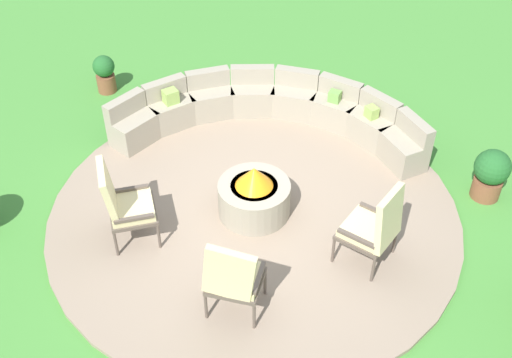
% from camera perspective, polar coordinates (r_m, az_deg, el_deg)
% --- Properties ---
extents(ground_plane, '(24.00, 24.00, 0.00)m').
position_cam_1_polar(ground_plane, '(8.39, -0.16, -3.21)').
color(ground_plane, '#478C38').
extents(patio_circle, '(5.35, 5.35, 0.06)m').
position_cam_1_polar(patio_circle, '(8.37, -0.16, -3.07)').
color(patio_circle, gray).
rests_on(patio_circle, ground_plane).
extents(fire_pit, '(0.93, 0.93, 0.74)m').
position_cam_1_polar(fire_pit, '(8.16, -0.17, -1.46)').
color(fire_pit, '#9E937F').
rests_on(fire_pit, patio_circle).
extents(curved_stone_bench, '(4.62, 1.72, 0.71)m').
position_cam_1_polar(curved_stone_bench, '(9.62, 1.30, 6.00)').
color(curved_stone_bench, '#9E937F').
rests_on(curved_stone_bench, patio_circle).
extents(lounge_chair_front_left, '(0.76, 0.77, 1.14)m').
position_cam_1_polar(lounge_chair_front_left, '(7.79, -11.80, -2.07)').
color(lounge_chair_front_left, brown).
rests_on(lounge_chair_front_left, patio_circle).
extents(lounge_chair_front_right, '(0.66, 0.61, 1.14)m').
position_cam_1_polar(lounge_chair_front_right, '(6.83, -2.07, -8.77)').
color(lounge_chair_front_right, brown).
rests_on(lounge_chair_front_right, patio_circle).
extents(lounge_chair_back_left, '(0.79, 0.81, 1.13)m').
position_cam_1_polar(lounge_chair_back_left, '(7.48, 10.61, -4.17)').
color(lounge_chair_back_left, brown).
rests_on(lounge_chair_back_left, patio_circle).
extents(potted_plant_0, '(0.48, 0.48, 0.74)m').
position_cam_1_polar(potted_plant_0, '(8.96, 20.25, 0.51)').
color(potted_plant_0, brown).
rests_on(potted_plant_0, ground_plane).
extents(potted_plant_1, '(0.35, 0.35, 0.65)m').
position_cam_1_polar(potted_plant_1, '(10.85, -13.37, 9.25)').
color(potted_plant_1, brown).
rests_on(potted_plant_1, ground_plane).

